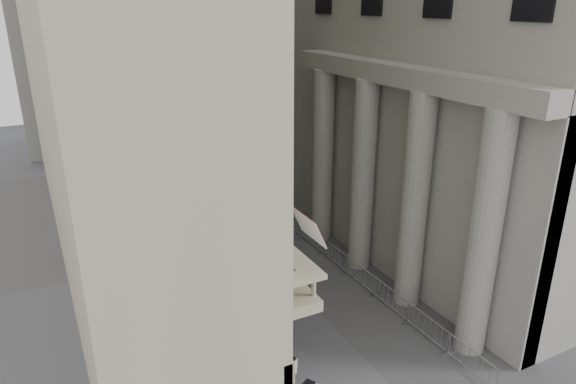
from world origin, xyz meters
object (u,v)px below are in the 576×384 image
Objects in this scene: security_tent at (148,166)px; pedestrian_a at (227,199)px; street_lamp at (179,143)px; info_kiosk at (200,257)px; pedestrian_b at (186,164)px.

security_tent is 6.29m from pedestrian_a.
street_lamp is 5.00m from pedestrian_a.
street_lamp is at bearing -67.43° from security_tent.
info_kiosk is 0.98× the size of pedestrian_a.
pedestrian_b is at bearing -98.72° from pedestrian_a.
pedestrian_a is (4.23, 7.23, 0.01)m from info_kiosk.
pedestrian_a is 0.91× the size of pedestrian_b.
security_tent is 0.47× the size of street_lamp.
pedestrian_b is at bearing 97.94° from info_kiosk.
street_lamp is 4.68× the size of pedestrian_a.
street_lamp is at bearing 101.63° from info_kiosk.
street_lamp is 4.76× the size of info_kiosk.
info_kiosk is (-1.47, -8.15, -4.07)m from street_lamp.
street_lamp is (1.43, -3.44, 2.32)m from security_tent.
security_tent is at bearing 111.65° from info_kiosk.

